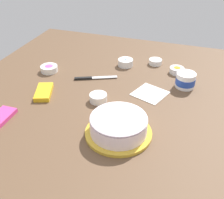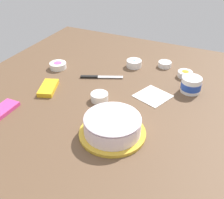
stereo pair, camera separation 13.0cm
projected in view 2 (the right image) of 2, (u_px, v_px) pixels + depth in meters
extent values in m
plane|color=brown|center=(112.00, 93.00, 1.42)|extent=(1.54, 1.54, 0.00)
cylinder|color=gold|center=(112.00, 133.00, 1.14)|extent=(0.28, 0.28, 0.01)
cylinder|color=pink|center=(112.00, 127.00, 1.13)|extent=(0.21, 0.21, 0.05)
cylinder|color=white|center=(112.00, 126.00, 1.12)|extent=(0.23, 0.23, 0.06)
ellipsoid|color=white|center=(112.00, 118.00, 1.10)|extent=(0.23, 0.23, 0.03)
cylinder|color=white|center=(191.00, 85.00, 1.41)|extent=(0.10, 0.10, 0.08)
cylinder|color=#2347B2|center=(191.00, 85.00, 1.41)|extent=(0.10, 0.10, 0.04)
cylinder|color=white|center=(192.00, 79.00, 1.39)|extent=(0.09, 0.09, 0.01)
cube|color=silver|center=(110.00, 77.00, 1.55)|extent=(0.08, 0.14, 0.00)
cube|color=black|center=(89.00, 77.00, 1.55)|extent=(0.05, 0.09, 0.01)
cylinder|color=white|center=(185.00, 74.00, 1.55)|extent=(0.08, 0.08, 0.03)
cylinder|color=orange|center=(185.00, 74.00, 1.55)|extent=(0.07, 0.07, 0.01)
ellipsoid|color=orange|center=(185.00, 73.00, 1.55)|extent=(0.06, 0.06, 0.02)
cylinder|color=white|center=(134.00, 64.00, 1.65)|extent=(0.09, 0.09, 0.04)
cylinder|color=blue|center=(134.00, 63.00, 1.65)|extent=(0.07, 0.07, 0.01)
ellipsoid|color=blue|center=(134.00, 62.00, 1.65)|extent=(0.06, 0.06, 0.02)
cylinder|color=white|center=(99.00, 97.00, 1.35)|extent=(0.08, 0.08, 0.04)
cylinder|color=yellow|center=(99.00, 97.00, 1.35)|extent=(0.07, 0.07, 0.01)
ellipsoid|color=yellow|center=(99.00, 95.00, 1.35)|extent=(0.06, 0.06, 0.02)
cylinder|color=white|center=(58.00, 66.00, 1.64)|extent=(0.10, 0.10, 0.03)
cylinder|color=#B251C6|center=(58.00, 65.00, 1.64)|extent=(0.08, 0.08, 0.01)
ellipsoid|color=#B251C6|center=(58.00, 64.00, 1.63)|extent=(0.07, 0.07, 0.02)
cylinder|color=white|center=(165.00, 64.00, 1.66)|extent=(0.08, 0.08, 0.03)
cylinder|color=pink|center=(165.00, 65.00, 1.66)|extent=(0.06, 0.06, 0.01)
ellipsoid|color=pink|center=(165.00, 64.00, 1.65)|extent=(0.05, 0.05, 0.02)
cube|color=yellow|center=(48.00, 88.00, 1.44)|extent=(0.17, 0.12, 0.02)
cube|color=#E53D8E|center=(3.00, 109.00, 1.28)|extent=(0.14, 0.08, 0.02)
cube|color=white|center=(153.00, 96.00, 1.39)|extent=(0.19, 0.19, 0.01)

